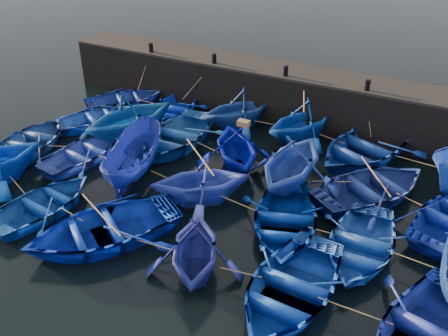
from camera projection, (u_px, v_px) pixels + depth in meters
The scene contains 31 objects.
ground at pixel (183, 223), 18.50m from camera, with size 120.00×120.00×0.00m, color black.
quay_wall at pixel (290, 96), 25.83m from camera, with size 26.00×2.50×2.50m, color black.
quay_top at pixel (292, 71), 25.16m from camera, with size 26.00×2.50×0.12m, color black.
bollard_0 at pixel (151, 48), 27.56m from camera, with size 0.24×0.24×0.50m, color black.
bollard_1 at pixel (214, 58), 25.94m from camera, with size 0.24×0.24×0.50m, color black.
bollard_2 at pixel (286, 71), 24.32m from camera, with size 0.24×0.24×0.50m, color black.
bollard_3 at pixel (367, 85), 22.70m from camera, with size 0.24×0.24×0.50m, color black.
boat_0 at pixel (125, 99), 27.52m from camera, with size 3.10×4.33×0.90m, color navy.
boat_1 at pixel (171, 109), 26.34m from camera, with size 3.13×4.37×0.91m, color #072DC6.
boat_2 at pixel (238, 109), 24.94m from camera, with size 3.38×3.93×2.07m, color navy.
boat_3 at pixel (302, 120), 23.67m from camera, with size 3.49×4.05×2.13m, color #093EA6.
boat_4 at pixel (365, 147), 22.34m from camera, with size 4.15×5.80×1.20m, color navy.
boat_6 at pixel (97, 117), 25.46m from camera, with size 3.01×4.21×0.87m, color #1B44A6.
boat_7 at pixel (130, 116), 23.67m from camera, with size 4.10×4.76×2.51m, color navy.
boat_8 at pixel (175, 135), 23.45m from camera, with size 3.84×5.37×1.11m, color #1B5397.
boat_9 at pixel (237, 147), 21.41m from camera, with size 3.48×4.03×2.12m, color #000B94.
boat_10 at pixel (292, 161), 20.00m from camera, with size 3.98×4.62×2.43m, color #2544A9.
boat_11 at pixel (373, 188), 19.59m from camera, with size 3.70×5.17×1.07m, color navy.
boat_13 at pixel (29, 142), 22.97m from camera, with size 3.48×4.86×1.01m, color navy.
boat_14 at pixel (83, 153), 22.19m from camera, with size 2.97×4.15×0.86m, color blue.
boat_15 at pixel (133, 158), 20.85m from camera, with size 1.78×4.73×1.83m, color navy.
boat_16 at pixel (201, 180), 19.18m from camera, with size 3.32×3.85×2.03m, color blue.
boat_17 at pixel (284, 221), 17.77m from camera, with size 3.49×4.88×1.01m, color navy.
boat_18 at pixel (360, 244), 16.71m from camera, with size 3.31×4.63×0.96m, color blue.
boat_21 at pixel (44, 203), 18.81m from camera, with size 3.09×4.32×0.90m, color #0C3E90.
boat_22 at pixel (103, 228), 17.32m from camera, with size 3.92×5.48×1.14m, color #07269F.
boat_23 at pixel (195, 248), 15.77m from camera, with size 3.15×3.65×1.92m, color navy.
boat_24 at pixel (290, 287), 14.87m from camera, with size 3.73×5.22×1.08m, color #0D3AA1.
wooden_crate at pixel (243, 123), 20.69m from camera, with size 0.49×0.35×0.23m, color olive.
mooring_ropes at pixel (252, 148), 21.70m from camera, with size 17.87×11.75×2.10m.
loose_oars at pixel (252, 157), 19.52m from camera, with size 9.92×12.60×1.12m.
Camera 1 is at (8.33, -12.41, 11.20)m, focal length 40.00 mm.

